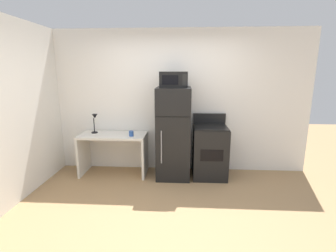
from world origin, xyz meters
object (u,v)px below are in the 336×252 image
object	(u,v)px
desk_lamp	(95,120)
oven_range	(210,151)
microwave	(174,80)
coffee_mug	(131,134)
desk	(114,146)
refrigerator	(173,133)

from	to	relation	value
desk_lamp	oven_range	world-z (taller)	desk_lamp
microwave	desk_lamp	bearing A→B (deg)	175.51
desk_lamp	coffee_mug	xyz separation A→B (m)	(0.70, -0.18, -0.19)
desk_lamp	coffee_mug	bearing A→B (deg)	-14.09
desk_lamp	desk	bearing A→B (deg)	-9.57
coffee_mug	microwave	world-z (taller)	microwave
desk_lamp	refrigerator	bearing A→B (deg)	-3.65
coffee_mug	oven_range	bearing A→B (deg)	4.42
oven_range	desk_lamp	bearing A→B (deg)	178.09
refrigerator	oven_range	bearing A→B (deg)	1.96
refrigerator	coffee_mug	bearing A→B (deg)	-173.42
refrigerator	microwave	world-z (taller)	microwave
desk	coffee_mug	bearing A→B (deg)	-18.25
desk	desk_lamp	xyz separation A→B (m)	(-0.34, 0.06, 0.46)
refrigerator	oven_range	size ratio (longest dim) A/B	1.45
desk_lamp	microwave	world-z (taller)	microwave
coffee_mug	microwave	xyz separation A→B (m)	(0.73, 0.06, 0.92)
desk	coffee_mug	size ratio (longest dim) A/B	12.48
refrigerator	oven_range	world-z (taller)	refrigerator
desk	microwave	size ratio (longest dim) A/B	2.58
desk_lamp	oven_range	size ratio (longest dim) A/B	0.32
refrigerator	oven_range	xyz separation A→B (m)	(0.65, 0.02, -0.33)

